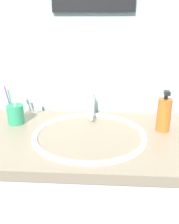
{
  "coord_description": "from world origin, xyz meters",
  "views": [
    {
      "loc": [
        0.06,
        -0.91,
        1.3
      ],
      "look_at": [
        -0.0,
        0.03,
        0.95
      ],
      "focal_mm": 38.93,
      "sensor_mm": 36.0,
      "label": 1
    }
  ],
  "objects": [
    {
      "name": "toothbrush_purple",
      "position": [
        -0.38,
        0.13,
        0.97
      ],
      "size": [
        0.05,
        0.03,
        0.19
      ],
      "color": "purple",
      "rests_on": "toothbrush_cup"
    },
    {
      "name": "toothbrush_white",
      "position": [
        -0.34,
        0.08,
        0.98
      ],
      "size": [
        0.01,
        0.03,
        0.2
      ],
      "color": "white",
      "rests_on": "toothbrush_cup"
    },
    {
      "name": "vanity_counter",
      "position": [
        0.0,
        0.0,
        0.43
      ],
      "size": [
        1.24,
        0.56,
        0.86
      ],
      "color": "silver",
      "rests_on": "ground"
    },
    {
      "name": "soap_dispenser",
      "position": [
        0.31,
        0.07,
        0.94
      ],
      "size": [
        0.06,
        0.06,
        0.18
      ],
      "color": "orange",
      "rests_on": "vanity_counter"
    },
    {
      "name": "toothbrush_green",
      "position": [
        -0.37,
        0.12,
        0.97
      ],
      "size": [
        0.04,
        0.03,
        0.18
      ],
      "color": "green",
      "rests_on": "toothbrush_cup"
    },
    {
      "name": "faucet",
      "position": [
        -0.0,
        0.22,
        0.91
      ],
      "size": [
        0.02,
        0.17,
        0.1
      ],
      "color": "silver",
      "rests_on": "sink_basin"
    },
    {
      "name": "toothbrush_cup",
      "position": [
        -0.35,
        0.1,
        0.91
      ],
      "size": [
        0.07,
        0.07,
        0.09
      ],
      "primitive_type": "cylinder",
      "color": "#2D9966",
      "rests_on": "vanity_counter"
    },
    {
      "name": "sink_basin",
      "position": [
        -0.0,
        0.0,
        0.82
      ],
      "size": [
        0.48,
        0.48,
        0.12
      ],
      "color": "white",
      "rests_on": "vanity_counter"
    },
    {
      "name": "tiled_wall_back",
      "position": [
        0.0,
        0.32,
        1.2
      ],
      "size": [
        2.44,
        0.04,
        2.4
      ],
      "primitive_type": "cube",
      "color": "silver",
      "rests_on": "ground"
    }
  ]
}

